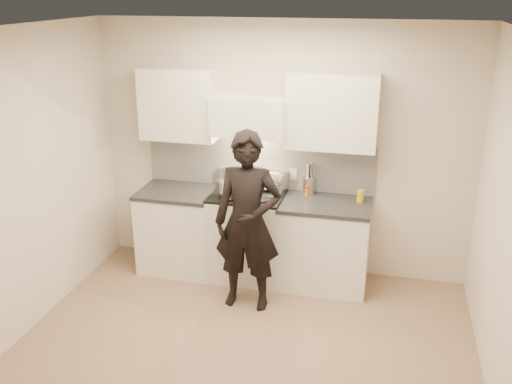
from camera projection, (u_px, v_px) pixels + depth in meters
The scene contains 11 objects.
ground_plane at pixel (241, 354), 4.92m from camera, with size 4.00×4.00×0.00m, color #80644B.
room_shell at pixel (244, 165), 4.73m from camera, with size 4.04×3.54×2.70m.
stove at pixel (248, 235), 6.13m from camera, with size 0.76×0.65×0.96m.
counter_right at pixel (324, 244), 5.95m from camera, with size 0.92×0.67×0.92m.
counter_left at pixel (179, 229), 6.31m from camera, with size 0.82×0.67×0.92m.
wok at pixel (267, 182), 6.03m from camera, with size 0.32×0.39×0.25m.
stock_pot at pixel (231, 189), 5.83m from camera, with size 0.33×0.32×0.16m.
utensil_crock at pixel (309, 184), 6.03m from camera, with size 0.12×0.12×0.33m.
spice_jar at pixel (307, 190), 5.99m from camera, with size 0.04×0.04×0.10m.
oil_glass at pixel (360, 196), 5.79m from camera, with size 0.07×0.07×0.13m.
person at pixel (248, 222), 5.41m from camera, with size 0.65×0.42×1.77m, color black.
Camera 1 is at (1.11, -4.00, 3.00)m, focal length 40.00 mm.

